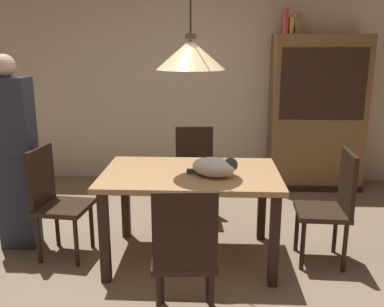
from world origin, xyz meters
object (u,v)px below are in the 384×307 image
(chair_near_front, at_px, (185,251))
(chair_far_back, at_px, (195,169))
(dining_table, at_px, (191,184))
(book_brown_thick, at_px, (296,24))
(chair_left_side, at_px, (54,197))
(person_standing, at_px, (13,154))
(cat_sleeping, at_px, (215,167))
(chair_right_side, at_px, (333,203))
(hutch_bookcase, at_px, (316,116))
(book_red_tall, at_px, (285,21))
(pendant_lamp, at_px, (191,54))
(book_yellow_short, at_px, (290,26))

(chair_near_front, bearing_deg, chair_far_back, 90.40)
(dining_table, xyz_separation_m, book_brown_thick, (1.12, 1.92, 1.31))
(chair_left_side, xyz_separation_m, person_standing, (-0.39, 0.16, 0.33))
(cat_sleeping, relative_size, book_brown_thick, 1.70)
(book_brown_thick, bearing_deg, chair_right_side, -89.72)
(dining_table, relative_size, hutch_bookcase, 0.76)
(chair_right_side, height_order, book_red_tall, book_red_tall)
(cat_sleeping, distance_m, pendant_lamp, 0.86)
(book_red_tall, bearing_deg, chair_far_back, -133.94)
(cat_sleeping, bearing_deg, person_standing, 170.52)
(chair_right_side, bearing_deg, chair_left_side, 179.69)
(chair_left_side, xyz_separation_m, hutch_bookcase, (2.55, 1.91, 0.38))
(cat_sleeping, xyz_separation_m, hutch_bookcase, (1.23, 2.03, 0.06))
(chair_near_front, distance_m, chair_left_side, 1.44)
(chair_left_side, distance_m, book_red_tall, 3.21)
(person_standing, bearing_deg, book_red_tall, 34.84)
(dining_table, height_order, chair_near_front, chair_near_front)
(dining_table, relative_size, chair_right_side, 1.51)
(book_brown_thick, distance_m, person_standing, 3.35)
(chair_right_side, xyz_separation_m, cat_sleeping, (-0.94, -0.11, 0.32))
(dining_table, height_order, book_yellow_short, book_yellow_short)
(chair_near_front, relative_size, cat_sleeping, 2.28)
(book_red_tall, height_order, person_standing, book_red_tall)
(chair_right_side, bearing_deg, book_yellow_short, 92.34)
(chair_left_side, distance_m, book_brown_thick, 3.28)
(chair_left_side, xyz_separation_m, book_red_tall, (2.12, 1.91, 1.48))
(dining_table, bearing_deg, cat_sleeping, -31.20)
(chair_left_side, height_order, hutch_bookcase, hutch_bookcase)
(chair_far_back, bearing_deg, book_brown_thick, 42.66)
(hutch_bookcase, bearing_deg, person_standing, -149.31)
(dining_table, distance_m, hutch_bookcase, 2.40)
(chair_far_back, height_order, chair_right_side, same)
(chair_left_side, bearing_deg, dining_table, -0.43)
(chair_near_front, relative_size, chair_right_side, 1.00)
(pendant_lamp, xyz_separation_m, hutch_bookcase, (1.42, 1.91, -0.77))
(chair_near_front, height_order, book_yellow_short, book_yellow_short)
(chair_right_side, height_order, hutch_bookcase, hutch_bookcase)
(person_standing, bearing_deg, chair_far_back, 25.15)
(chair_near_front, bearing_deg, book_red_tall, 70.53)
(person_standing, bearing_deg, pendant_lamp, -6.42)
(pendant_lamp, height_order, book_red_tall, pendant_lamp)
(chair_left_side, xyz_separation_m, book_yellow_short, (2.18, 1.91, 1.43))
(dining_table, xyz_separation_m, pendant_lamp, (-0.00, 0.00, 1.01))
(chair_far_back, relative_size, cat_sleeping, 2.28)
(chair_left_side, relative_size, hutch_bookcase, 0.50)
(dining_table, xyz_separation_m, chair_far_back, (-0.01, 0.88, -0.14))
(cat_sleeping, bearing_deg, book_yellow_short, 66.99)
(dining_table, relative_size, book_brown_thick, 5.83)
(hutch_bookcase, bearing_deg, book_yellow_short, 179.77)
(dining_table, distance_m, chair_left_side, 1.14)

